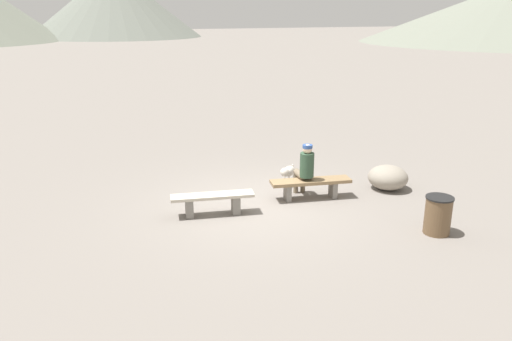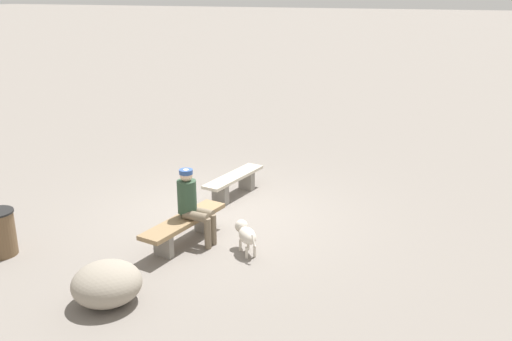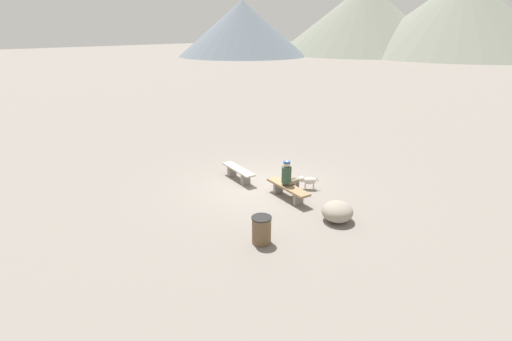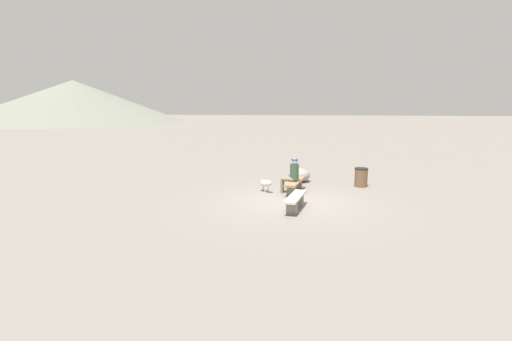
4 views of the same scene
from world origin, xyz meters
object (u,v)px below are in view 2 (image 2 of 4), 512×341
object	(u,v)px
bench_right	(184,225)
seated_person	(192,202)
dog	(246,234)
bench_left	(234,182)
boulder	(107,284)

from	to	relation	value
bench_right	seated_person	bearing A→B (deg)	138.85
bench_right	dog	bearing A→B (deg)	103.65
bench_left	boulder	distance (m)	4.31
seated_person	boulder	distance (m)	2.14
bench_right	dog	distance (m)	1.06
bench_left	seated_person	xyz separation A→B (m)	(2.23, 0.22, 0.42)
bench_left	dog	size ratio (longest dim) A/B	3.13
seated_person	dog	distance (m)	1.03
bench_right	dog	xyz separation A→B (m)	(-0.07, 1.06, -0.02)
bench_left	boulder	xyz separation A→B (m)	(4.31, 0.01, -0.02)
bench_left	bench_right	xyz separation A→B (m)	(2.32, 0.11, 0.03)
seated_person	boulder	bearing A→B (deg)	-0.56
boulder	seated_person	bearing A→B (deg)	174.25
bench_left	dog	distance (m)	2.54
bench_right	seated_person	distance (m)	0.41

